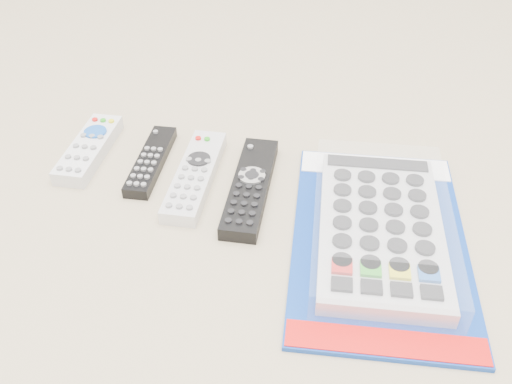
% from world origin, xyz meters
% --- Properties ---
extents(remote_small_grey, '(0.06, 0.17, 0.02)m').
position_xyz_m(remote_small_grey, '(-0.24, 0.02, 0.01)').
color(remote_small_grey, '#BBBBBD').
rests_on(remote_small_grey, ground).
extents(remote_slim_black, '(0.06, 0.17, 0.02)m').
position_xyz_m(remote_slim_black, '(-0.14, 0.02, 0.01)').
color(remote_slim_black, black).
rests_on(remote_slim_black, ground).
extents(remote_silver_dvd, '(0.07, 0.20, 0.02)m').
position_xyz_m(remote_silver_dvd, '(-0.06, 0.00, 0.01)').
color(remote_silver_dvd, silver).
rests_on(remote_silver_dvd, ground).
extents(remote_large_black, '(0.07, 0.21, 0.02)m').
position_xyz_m(remote_large_black, '(0.02, -0.00, 0.01)').
color(remote_large_black, black).
rests_on(remote_large_black, ground).
extents(jumbo_remote_packaged, '(0.27, 0.39, 0.05)m').
position_xyz_m(jumbo_remote_packaged, '(0.21, -0.05, 0.02)').
color(jumbo_remote_packaged, navy).
rests_on(jumbo_remote_packaged, ground).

